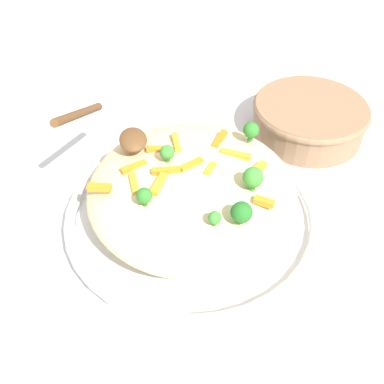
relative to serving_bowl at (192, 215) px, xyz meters
name	(u,v)px	position (x,y,z in m)	size (l,w,h in m)	color
ground_plane	(192,224)	(0.00, 0.00, -0.02)	(2.40, 2.40, 0.00)	silver
serving_bowl	(192,215)	(0.00, 0.00, 0.00)	(0.38, 0.38, 0.04)	silver
pasta_mound	(192,190)	(0.00, 0.00, 0.05)	(0.31, 0.30, 0.08)	beige
carrot_piece_0	(159,149)	(-0.05, -0.04, 0.09)	(0.03, 0.01, 0.01)	orange
carrot_piece_1	(176,143)	(-0.06, -0.01, 0.09)	(0.04, 0.01, 0.01)	orange
carrot_piece_2	(159,184)	(0.02, -0.05, 0.09)	(0.04, 0.01, 0.01)	orange
carrot_piece_3	(188,165)	(-0.01, 0.00, 0.10)	(0.04, 0.01, 0.01)	orange
carrot_piece_4	(210,169)	(0.01, 0.02, 0.09)	(0.03, 0.01, 0.01)	orange
carrot_piece_5	(258,169)	(0.01, 0.09, 0.09)	(0.03, 0.01, 0.01)	orange
carrot_piece_6	(236,155)	(-0.02, 0.07, 0.09)	(0.04, 0.01, 0.01)	orange
carrot_piece_7	(264,202)	(0.08, 0.08, 0.09)	(0.03, 0.01, 0.01)	orange
carrot_piece_8	(219,139)	(-0.06, 0.05, 0.09)	(0.04, 0.01, 0.01)	orange
carrot_piece_9	(132,145)	(-0.07, -0.07, 0.09)	(0.03, 0.01, 0.01)	orange
carrot_piece_10	(134,167)	(-0.02, -0.08, 0.09)	(0.04, 0.01, 0.01)	orange
carrot_piece_11	(134,183)	(0.01, -0.08, 0.09)	(0.04, 0.01, 0.01)	orange
carrot_piece_12	(167,172)	(0.00, -0.04, 0.10)	(0.04, 0.01, 0.01)	orange
carrot_piece_13	(99,187)	(0.01, -0.13, 0.09)	(0.03, 0.01, 0.01)	orange
broccoli_floret_0	(167,153)	(-0.02, -0.03, 0.11)	(0.02, 0.02, 0.03)	#377928
broccoli_floret_1	(215,218)	(0.10, 0.01, 0.10)	(0.02, 0.02, 0.02)	#377928
broccoli_floret_2	(253,178)	(0.05, 0.07, 0.11)	(0.03, 0.03, 0.04)	#377928
broccoli_floret_3	(144,196)	(0.05, -0.07, 0.10)	(0.02, 0.02, 0.03)	#296820
broccoli_floret_4	(241,213)	(0.10, 0.04, 0.10)	(0.03, 0.03, 0.03)	#205B1C
broccoli_floret_5	(251,130)	(-0.05, 0.10, 0.10)	(0.02, 0.02, 0.03)	#296820
serving_spoon	(113,130)	(-0.08, -0.10, 0.12)	(0.15, 0.12, 0.09)	brown
companion_bowl	(309,117)	(-0.18, 0.26, 0.02)	(0.21, 0.21, 0.06)	#8C6B4C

